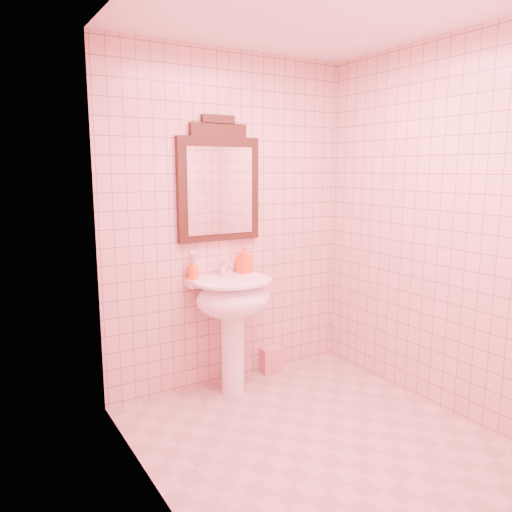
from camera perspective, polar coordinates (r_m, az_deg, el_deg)
floor at (r=3.28m, az=7.02°, el=-20.31°), size 2.20×2.20×0.00m
back_wall at (r=3.78m, az=-2.96°, el=3.86°), size 2.00×0.02×2.50m
pedestal_sink at (r=3.64m, az=-2.64°, el=-5.80°), size 0.58×0.58×0.86m
faucet at (r=3.70m, az=-3.68°, el=-1.45°), size 0.04×0.16×0.11m
mirror at (r=3.69m, az=-4.26°, el=8.24°), size 0.65×0.06×0.91m
toothbrush_cup at (r=3.63m, az=-7.19°, el=-1.82°), size 0.08×0.08×0.18m
soap_dispenser at (r=3.80m, az=-1.37°, el=-0.47°), size 0.11×0.11×0.20m
towel at (r=4.18m, az=1.78°, el=-11.80°), size 0.18×0.13×0.21m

